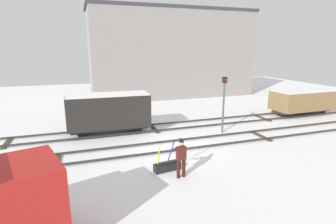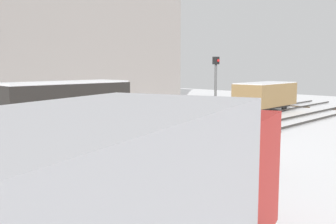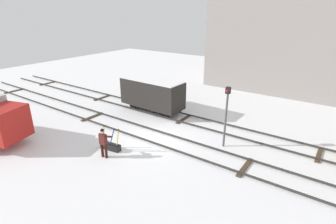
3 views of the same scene
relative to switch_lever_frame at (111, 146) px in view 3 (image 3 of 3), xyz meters
The scene contains 8 objects.
ground_plane 2.83m from the switch_lever_frame, 66.58° to the left, with size 60.00×60.00×0.00m, color white.
track_main_line 2.82m from the switch_lever_frame, 66.58° to the left, with size 44.00×1.94×0.18m.
track_siding_near 6.29m from the switch_lever_frame, 79.73° to the left, with size 44.00×1.94×0.18m.
switch_lever_frame is the anchor object (origin of this frame).
rail_worker 1.10m from the switch_lever_frame, 65.74° to the right, with size 0.60×0.69×1.71m.
signal_post 6.87m from the switch_lever_frame, 38.51° to the left, with size 0.24×0.32×3.61m.
apartment_building 20.27m from the switch_lever_frame, 70.09° to the left, with size 18.33×6.00×9.57m.
freight_car_near_switch 6.57m from the switch_lever_frame, 106.41° to the left, with size 5.08×2.04×2.58m.
Camera 3 is at (9.09, -11.41, 7.45)m, focal length 27.62 mm.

